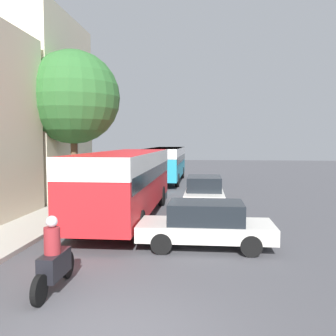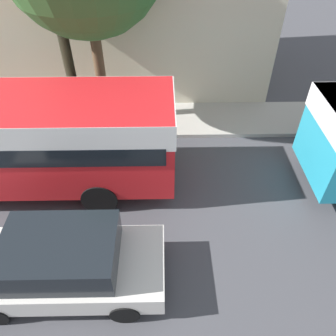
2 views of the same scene
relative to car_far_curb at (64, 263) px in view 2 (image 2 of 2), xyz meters
name	(u,v)px [view 2 (image 2 of 2)]	position (x,y,z in m)	size (l,w,h in m)	color
car_far_curb	(64,263)	(0.00, 0.00, 0.00)	(1.97, 4.38, 1.59)	silver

